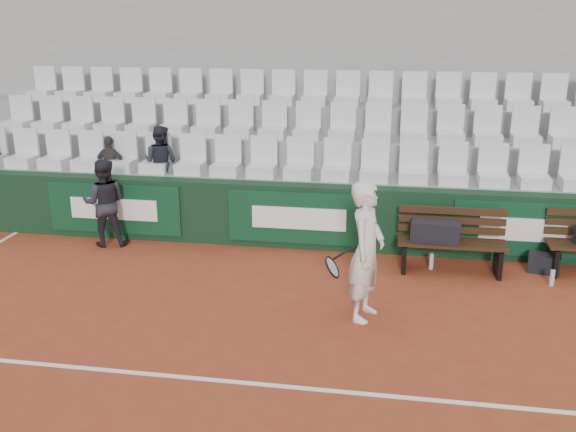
# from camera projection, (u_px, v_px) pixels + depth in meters

# --- Properties ---
(ground) EXTENTS (80.00, 80.00, 0.00)m
(ground) POSITION_uv_depth(u_px,v_px,m) (262.00, 385.00, 6.35)
(ground) COLOR #963B22
(ground) RESTS_ON ground
(court_baseline) EXTENTS (18.00, 0.06, 0.01)m
(court_baseline) POSITION_uv_depth(u_px,v_px,m) (262.00, 384.00, 6.35)
(court_baseline) COLOR white
(court_baseline) RESTS_ON ground
(back_barrier) EXTENTS (18.00, 0.34, 1.00)m
(back_barrier) POSITION_uv_depth(u_px,v_px,m) (318.00, 217.00, 9.94)
(back_barrier) COLOR black
(back_barrier) RESTS_ON ground
(grandstand_tier_front) EXTENTS (18.00, 0.95, 1.00)m
(grandstand_tier_front) POSITION_uv_depth(u_px,v_px,m) (318.00, 205.00, 10.55)
(grandstand_tier_front) COLOR gray
(grandstand_tier_front) RESTS_ON ground
(grandstand_tier_mid) EXTENTS (18.00, 0.95, 1.45)m
(grandstand_tier_mid) POSITION_uv_depth(u_px,v_px,m) (325.00, 178.00, 11.38)
(grandstand_tier_mid) COLOR gray
(grandstand_tier_mid) RESTS_ON ground
(grandstand_tier_back) EXTENTS (18.00, 0.95, 1.90)m
(grandstand_tier_back) POSITION_uv_depth(u_px,v_px,m) (330.00, 155.00, 12.20)
(grandstand_tier_back) COLOR gray
(grandstand_tier_back) RESTS_ON ground
(grandstand_rear_wall) EXTENTS (18.00, 0.30, 4.40)m
(grandstand_rear_wall) POSITION_uv_depth(u_px,v_px,m) (335.00, 85.00, 12.41)
(grandstand_rear_wall) COLOR #989895
(grandstand_rear_wall) RESTS_ON ground
(seat_row_front) EXTENTS (11.90, 0.44, 0.63)m
(seat_row_front) POSITION_uv_depth(u_px,v_px,m) (317.00, 159.00, 10.14)
(seat_row_front) COLOR silver
(seat_row_front) RESTS_ON grandstand_tier_front
(seat_row_mid) EXTENTS (11.90, 0.44, 0.63)m
(seat_row_mid) POSITION_uv_depth(u_px,v_px,m) (325.00, 121.00, 10.90)
(seat_row_mid) COLOR silver
(seat_row_mid) RESTS_ON grandstand_tier_mid
(seat_row_back) EXTENTS (11.90, 0.44, 0.63)m
(seat_row_back) POSITION_uv_depth(u_px,v_px,m) (331.00, 88.00, 11.66)
(seat_row_back) COLOR silver
(seat_row_back) RESTS_ON grandstand_tier_back
(bench_left) EXTENTS (1.50, 0.56, 0.45)m
(bench_left) POSITION_uv_depth(u_px,v_px,m) (451.00, 257.00, 9.08)
(bench_left) COLOR #361E10
(bench_left) RESTS_ON ground
(sports_bag_left) EXTENTS (0.70, 0.36, 0.29)m
(sports_bag_left) POSITION_uv_depth(u_px,v_px,m) (436.00, 231.00, 8.99)
(sports_bag_left) COLOR black
(sports_bag_left) RESTS_ON bench_left
(sports_bag_ground) EXTENTS (0.48, 0.36, 0.26)m
(sports_bag_ground) POSITION_uv_depth(u_px,v_px,m) (544.00, 263.00, 9.09)
(sports_bag_ground) COLOR black
(sports_bag_ground) RESTS_ON ground
(water_bottle_near) EXTENTS (0.07, 0.07, 0.24)m
(water_bottle_near) POSITION_uv_depth(u_px,v_px,m) (431.00, 261.00, 9.20)
(water_bottle_near) COLOR #B2C1CA
(water_bottle_near) RESTS_ON ground
(water_bottle_far) EXTENTS (0.06, 0.06, 0.23)m
(water_bottle_far) POSITION_uv_depth(u_px,v_px,m) (552.00, 278.00, 8.63)
(water_bottle_far) COLOR #AEBCC5
(water_bottle_far) RESTS_ON ground
(tennis_player) EXTENTS (0.77, 0.70, 1.69)m
(tennis_player) POSITION_uv_depth(u_px,v_px,m) (366.00, 252.00, 7.52)
(tennis_player) COLOR white
(tennis_player) RESTS_ON ground
(ball_kid) EXTENTS (0.79, 0.69, 1.39)m
(ball_kid) POSITION_uv_depth(u_px,v_px,m) (104.00, 203.00, 10.00)
(ball_kid) COLOR #212129
(ball_kid) RESTS_ON ground
(spectator_b) EXTENTS (0.61, 0.28, 1.01)m
(spectator_b) POSITION_uv_depth(u_px,v_px,m) (109.00, 140.00, 10.68)
(spectator_b) COLOR #34302A
(spectator_b) RESTS_ON grandstand_tier_front
(spectator_c) EXTENTS (0.66, 0.55, 1.22)m
(spectator_c) POSITION_uv_depth(u_px,v_px,m) (159.00, 135.00, 10.51)
(spectator_c) COLOR #1E222D
(spectator_c) RESTS_ON grandstand_tier_front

